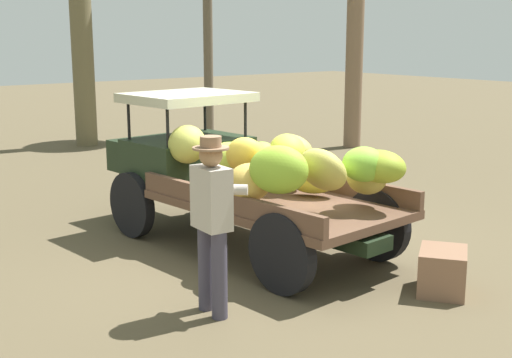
{
  "coord_description": "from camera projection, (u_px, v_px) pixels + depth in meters",
  "views": [
    {
      "loc": [
        -6.17,
        5.03,
        2.65
      ],
      "look_at": [
        0.32,
        0.02,
        0.91
      ],
      "focal_mm": 48.2,
      "sensor_mm": 36.0,
      "label": 1
    }
  ],
  "objects": [
    {
      "name": "ground_plane",
      "position": [
        273.0,
        256.0,
        8.33
      ],
      "size": [
        60.0,
        60.0,
        0.0
      ],
      "primitive_type": "plane",
      "color": "brown"
    },
    {
      "name": "truck",
      "position": [
        236.0,
        171.0,
        8.64
      ],
      "size": [
        4.56,
        2.06,
        1.87
      ],
      "rotation": [
        0.0,
        0.0,
        0.09
      ],
      "color": "#1F2E1B",
      "rests_on": "ground"
    },
    {
      "name": "farmer",
      "position": [
        212.0,
        215.0,
        6.43
      ],
      "size": [
        0.53,
        0.47,
        1.73
      ],
      "rotation": [
        0.0,
        0.0,
        -1.64
      ],
      "color": "#433F50",
      "rests_on": "ground"
    },
    {
      "name": "wooden_crate",
      "position": [
        442.0,
        271.0,
        7.13
      ],
      "size": [
        0.73,
        0.76,
        0.46
      ],
      "primitive_type": "cube",
      "rotation": [
        0.0,
        0.0,
        2.19
      ],
      "color": "#886148",
      "rests_on": "ground"
    }
  ]
}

